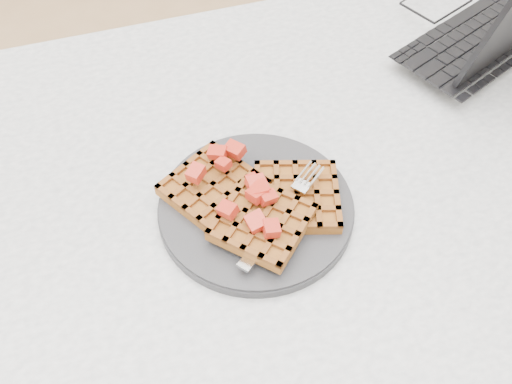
% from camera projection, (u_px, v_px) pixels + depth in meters
% --- Properties ---
extents(ground, '(4.00, 4.00, 0.00)m').
position_uv_depth(ground, '(269.00, 382.00, 1.34)').
color(ground, tan).
rests_on(ground, ground).
extents(table, '(1.20, 0.80, 0.75)m').
position_uv_depth(table, '(277.00, 231.00, 0.84)').
color(table, beige).
rests_on(table, ground).
extents(plate, '(0.25, 0.25, 0.02)m').
position_uv_depth(plate, '(256.00, 208.00, 0.72)').
color(plate, '#242427').
rests_on(plate, table).
extents(waffles, '(0.23, 0.22, 0.03)m').
position_uv_depth(waffles, '(257.00, 201.00, 0.70)').
color(waffles, brown).
rests_on(waffles, plate).
extents(strawberry_pile, '(0.15, 0.15, 0.02)m').
position_uv_depth(strawberry_pile, '(256.00, 185.00, 0.68)').
color(strawberry_pile, '#8D0A00').
rests_on(strawberry_pile, waffles).
extents(fork, '(0.16, 0.13, 0.02)m').
position_uv_depth(fork, '(287.00, 213.00, 0.69)').
color(fork, silver).
rests_on(fork, plate).
extents(laptop, '(0.40, 0.36, 0.23)m').
position_uv_depth(laptop, '(480.00, 18.00, 0.92)').
color(laptop, black).
rests_on(laptop, table).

